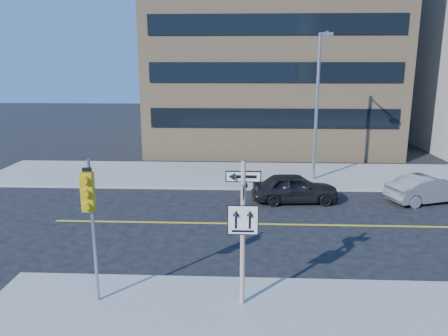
{
  "coord_description": "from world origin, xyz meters",
  "views": [
    {
      "loc": [
        -0.01,
        -13.3,
        6.56
      ],
      "look_at": [
        -0.79,
        4.0,
        2.41
      ],
      "focal_mm": 35.0,
      "sensor_mm": 36.0,
      "label": 1
    }
  ],
  "objects_px": {
    "sign_pole": "(243,225)",
    "parked_car_b": "(428,189)",
    "streetlight_a": "(318,98)",
    "parked_car_a": "(295,188)",
    "traffic_signal": "(89,203)"
  },
  "relations": [
    {
      "from": "traffic_signal",
      "to": "streetlight_a",
      "type": "relative_size",
      "value": 0.5
    },
    {
      "from": "sign_pole",
      "to": "parked_car_a",
      "type": "relative_size",
      "value": 0.98
    },
    {
      "from": "traffic_signal",
      "to": "parked_car_a",
      "type": "distance_m",
      "value": 11.97
    },
    {
      "from": "sign_pole",
      "to": "parked_car_b",
      "type": "distance_m",
      "value": 13.42
    },
    {
      "from": "sign_pole",
      "to": "parked_car_b",
      "type": "height_order",
      "value": "sign_pole"
    },
    {
      "from": "sign_pole",
      "to": "traffic_signal",
      "type": "bearing_deg",
      "value": -177.89
    },
    {
      "from": "sign_pole",
      "to": "streetlight_a",
      "type": "xyz_separation_m",
      "value": [
        4.0,
        13.27,
        2.32
      ]
    },
    {
      "from": "parked_car_a",
      "to": "sign_pole",
      "type": "bearing_deg",
      "value": 161.17
    },
    {
      "from": "parked_car_b",
      "to": "streetlight_a",
      "type": "distance_m",
      "value": 7.25
    },
    {
      "from": "parked_car_a",
      "to": "streetlight_a",
      "type": "height_order",
      "value": "streetlight_a"
    },
    {
      "from": "streetlight_a",
      "to": "parked_car_a",
      "type": "bearing_deg",
      "value": -112.38
    },
    {
      "from": "traffic_signal",
      "to": "parked_car_b",
      "type": "xyz_separation_m",
      "value": [
        12.92,
        10.01,
        -2.36
      ]
    },
    {
      "from": "sign_pole",
      "to": "streetlight_a",
      "type": "distance_m",
      "value": 14.05
    },
    {
      "from": "parked_car_b",
      "to": "sign_pole",
      "type": "bearing_deg",
      "value": 118.14
    },
    {
      "from": "streetlight_a",
      "to": "parked_car_b",
      "type": "bearing_deg",
      "value": -34.65
    }
  ]
}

